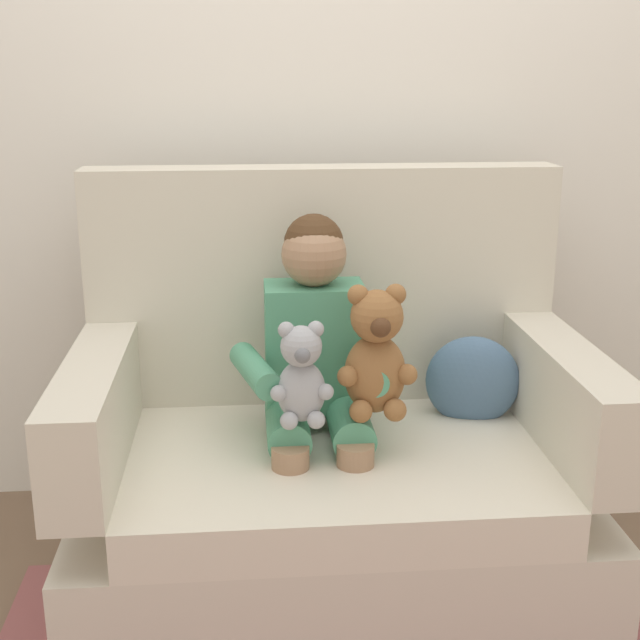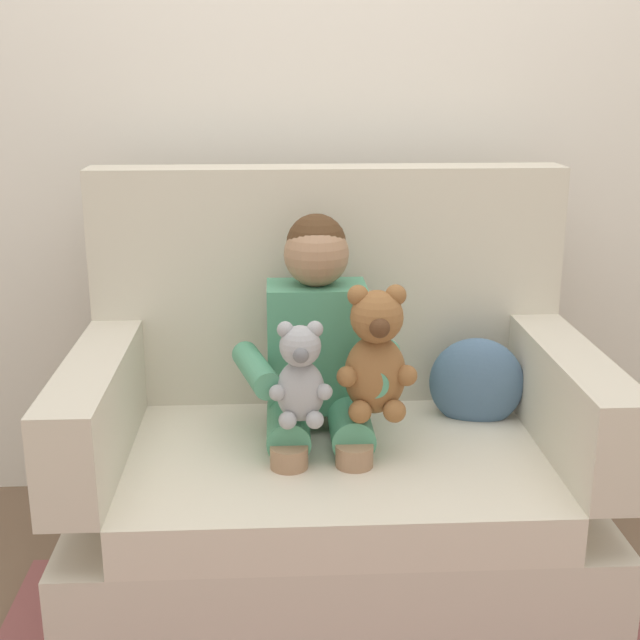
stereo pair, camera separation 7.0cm
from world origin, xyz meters
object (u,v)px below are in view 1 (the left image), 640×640
plush_grey (301,376)px  throw_pillow (472,381)px  seated_child (316,359)px  armchair (332,458)px  plush_brown (376,355)px

plush_grey → throw_pillow: 0.58m
seated_child → plush_grey: 0.18m
seated_child → throw_pillow: 0.47m
plush_grey → seated_child: bearing=62.6°
plush_grey → throw_pillow: size_ratio=0.99×
seated_child → plush_grey: bearing=-110.8°
seated_child → plush_grey: seated_child is taller
armchair → seated_child: 0.29m
seated_child → throw_pillow: (0.45, 0.09, -0.11)m
plush_grey → throw_pillow: plush_grey is taller
plush_brown → throw_pillow: plush_brown is taller
seated_child → throw_pillow: bearing=7.6°
plush_brown → throw_pillow: size_ratio=1.28×
armchair → plush_brown: (0.09, -0.13, 0.34)m
seated_child → armchair: bearing=-6.6°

